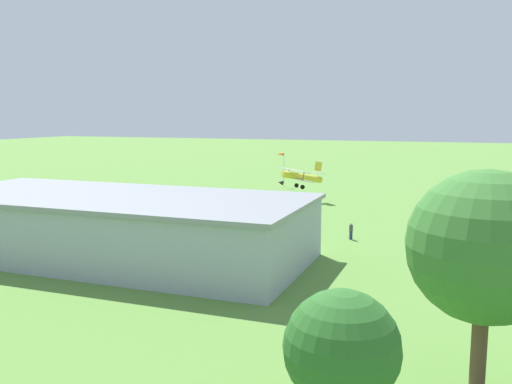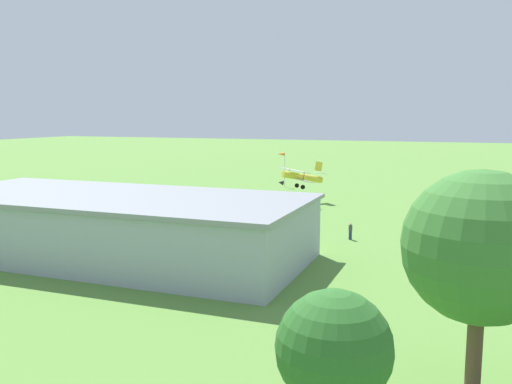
% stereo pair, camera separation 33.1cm
% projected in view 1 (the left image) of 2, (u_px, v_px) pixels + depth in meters
% --- Properties ---
extents(ground_plane, '(400.00, 400.00, 0.00)m').
position_uv_depth(ground_plane, '(250.00, 201.00, 79.06)').
color(ground_plane, '#568438').
extents(hangar, '(34.60, 15.11, 5.56)m').
position_uv_depth(hangar, '(114.00, 226.00, 47.57)').
color(hangar, '#99A3AD').
rests_on(hangar, ground_plane).
extents(biplane, '(7.26, 7.25, 3.82)m').
position_uv_depth(biplane, '(300.00, 176.00, 76.85)').
color(biplane, yellow).
extents(car_white, '(2.43, 4.23, 1.61)m').
position_uv_depth(car_white, '(60.00, 210.00, 67.05)').
color(car_white, white).
rests_on(car_white, ground_plane).
extents(person_near_hangar_door, '(0.54, 0.54, 1.68)m').
position_uv_depth(person_near_hangar_door, '(82.00, 206.00, 70.13)').
color(person_near_hangar_door, '#33723F').
rests_on(person_near_hangar_door, ground_plane).
extents(person_beside_truck, '(0.48, 0.48, 1.72)m').
position_uv_depth(person_beside_truck, '(351.00, 231.00, 54.49)').
color(person_beside_truck, navy).
rests_on(person_beside_truck, ground_plane).
extents(person_watching_takeoff, '(0.44, 0.44, 1.59)m').
position_uv_depth(person_watching_takeoff, '(269.00, 217.00, 62.58)').
color(person_watching_takeoff, '#72338C').
rests_on(person_watching_takeoff, ground_plane).
extents(person_by_parked_cars, '(0.50, 0.50, 1.71)m').
position_uv_depth(person_by_parked_cars, '(299.00, 225.00, 57.38)').
color(person_by_parked_cars, '#33723F').
rests_on(person_by_parked_cars, ground_plane).
extents(person_at_fence_line, '(0.54, 0.54, 1.53)m').
position_uv_depth(person_at_fence_line, '(81.00, 205.00, 71.39)').
color(person_at_fence_line, '#B23333').
rests_on(person_at_fence_line, ground_plane).
extents(tree_behind_hangar_right, '(3.77, 3.77, 7.01)m').
position_uv_depth(tree_behind_hangar_right, '(342.00, 349.00, 17.05)').
color(tree_behind_hangar_right, brown).
rests_on(tree_behind_hangar_right, ground_plane).
extents(tree_at_field_edge, '(6.75, 6.75, 10.19)m').
position_uv_depth(tree_at_field_edge, '(485.00, 247.00, 23.27)').
color(tree_at_field_edge, brown).
rests_on(tree_at_field_edge, ground_plane).
extents(windsock, '(1.44, 0.74, 6.07)m').
position_uv_depth(windsock, '(281.00, 156.00, 94.64)').
color(windsock, silver).
rests_on(windsock, ground_plane).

